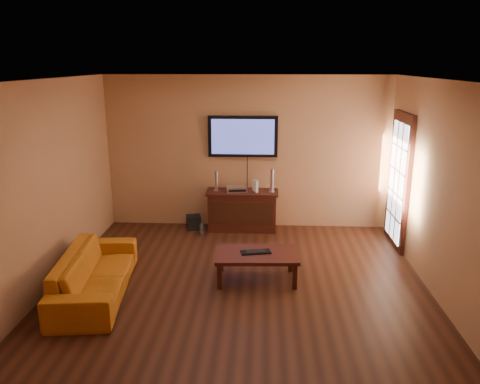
# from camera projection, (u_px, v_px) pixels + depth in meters

# --- Properties ---
(ground_plane) EXTENTS (5.00, 5.00, 0.00)m
(ground_plane) POSITION_uv_depth(u_px,v_px,m) (240.00, 287.00, 6.24)
(ground_plane) COLOR black
(ground_plane) RESTS_ON ground
(room_walls) EXTENTS (5.00, 5.00, 5.00)m
(room_walls) POSITION_uv_depth(u_px,v_px,m) (242.00, 154.00, 6.39)
(room_walls) COLOR tan
(room_walls) RESTS_ON ground
(french_door) EXTENTS (0.07, 1.02, 2.22)m
(french_door) POSITION_uv_depth(u_px,v_px,m) (398.00, 182.00, 7.47)
(french_door) COLOR black
(french_door) RESTS_ON ground
(media_console) EXTENTS (1.26, 0.48, 0.71)m
(media_console) POSITION_uv_depth(u_px,v_px,m) (242.00, 210.00, 8.32)
(media_console) COLOR black
(media_console) RESTS_ON ground
(television) EXTENTS (1.22, 0.08, 0.72)m
(television) POSITION_uv_depth(u_px,v_px,m) (243.00, 137.00, 8.16)
(television) COLOR black
(television) RESTS_ON ground
(coffee_table) EXTENTS (1.14, 0.72, 0.40)m
(coffee_table) POSITION_uv_depth(u_px,v_px,m) (257.00, 256.00, 6.37)
(coffee_table) COLOR black
(coffee_table) RESTS_ON ground
(sofa) EXTENTS (0.79, 2.01, 0.77)m
(sofa) POSITION_uv_depth(u_px,v_px,m) (95.00, 266.00, 5.97)
(sofa) COLOR #BE6815
(sofa) RESTS_ON ground
(speaker_left) EXTENTS (0.10, 0.10, 0.35)m
(speaker_left) POSITION_uv_depth(u_px,v_px,m) (216.00, 182.00, 8.22)
(speaker_left) COLOR silver
(speaker_left) RESTS_ON media_console
(speaker_right) EXTENTS (0.11, 0.11, 0.41)m
(speaker_right) POSITION_uv_depth(u_px,v_px,m) (272.00, 181.00, 8.14)
(speaker_right) COLOR silver
(speaker_right) RESTS_ON media_console
(av_receiver) EXTENTS (0.38, 0.30, 0.08)m
(av_receiver) POSITION_uv_depth(u_px,v_px,m) (237.00, 189.00, 8.22)
(av_receiver) COLOR silver
(av_receiver) RESTS_ON media_console
(game_console) EXTENTS (0.10, 0.16, 0.21)m
(game_console) POSITION_uv_depth(u_px,v_px,m) (255.00, 186.00, 8.17)
(game_console) COLOR white
(game_console) RESTS_ON media_console
(subwoofer) EXTENTS (0.30, 0.30, 0.24)m
(subwoofer) POSITION_uv_depth(u_px,v_px,m) (194.00, 222.00, 8.41)
(subwoofer) COLOR black
(subwoofer) RESTS_ON ground
(bottle) EXTENTS (0.08, 0.08, 0.22)m
(bottle) POSITION_uv_depth(u_px,v_px,m) (202.00, 230.00, 8.07)
(bottle) COLOR white
(bottle) RESTS_ON ground
(keyboard) EXTENTS (0.43, 0.24, 0.02)m
(keyboard) POSITION_uv_depth(u_px,v_px,m) (256.00, 252.00, 6.36)
(keyboard) COLOR black
(keyboard) RESTS_ON coffee_table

